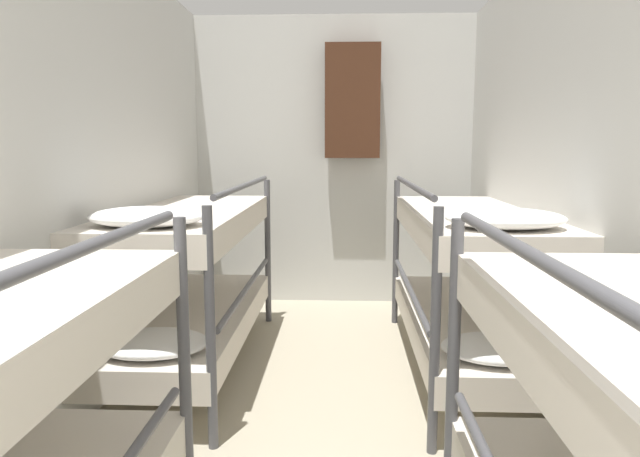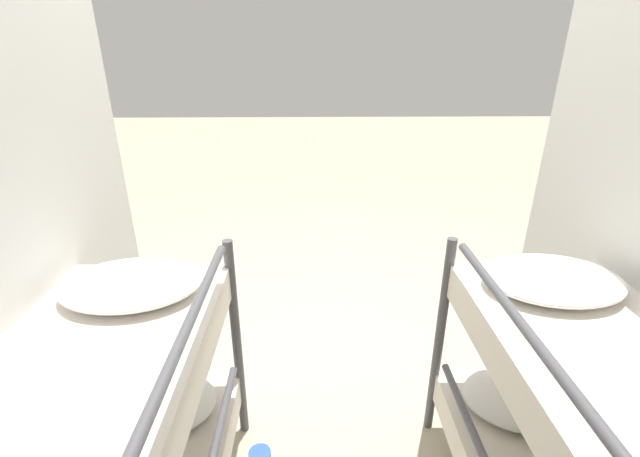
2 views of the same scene
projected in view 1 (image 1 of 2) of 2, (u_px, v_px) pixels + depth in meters
The scene contains 6 objects.
wall_left at pixel (16, 180), 2.19m from camera, with size 0.06×5.39×2.38m.
wall_right at pixel (638, 182), 2.10m from camera, with size 0.06×5.39×2.38m.
wall_back at pixel (333, 162), 4.78m from camera, with size 2.40×0.06×2.38m.
bunk_stack_left_far at pixel (189, 273), 3.30m from camera, with size 0.69×1.90×1.11m.
bunk_stack_right_far at pixel (469, 276), 3.24m from camera, with size 0.69×1.90×1.11m.
hanging_coat at pixel (352, 101), 4.56m from camera, with size 0.44×0.12×0.90m.
Camera 1 is at (0.09, 0.49, 1.32)m, focal length 32.00 mm.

